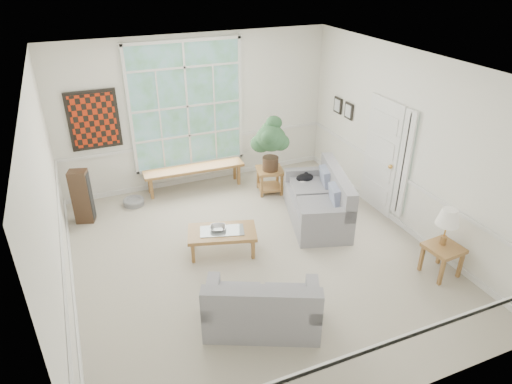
{
  "coord_description": "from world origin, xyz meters",
  "views": [
    {
      "loc": [
        -2.28,
        -5.5,
        4.34
      ],
      "look_at": [
        0.1,
        0.2,
        1.05
      ],
      "focal_mm": 32.0,
      "sensor_mm": 36.0,
      "label": 1
    }
  ],
  "objects_px": {
    "loveseat_right": "(317,197)",
    "end_table": "(270,180)",
    "side_table": "(441,260)",
    "loveseat_front": "(262,301)",
    "coffee_table": "(222,242)"
  },
  "relations": [
    {
      "from": "loveseat_right",
      "to": "side_table",
      "type": "bearing_deg",
      "value": -48.59
    },
    {
      "from": "end_table",
      "to": "side_table",
      "type": "height_order",
      "value": "end_table"
    },
    {
      "from": "coffee_table",
      "to": "side_table",
      "type": "xyz_separation_m",
      "value": [
        2.84,
        -1.79,
        0.05
      ]
    },
    {
      "from": "coffee_table",
      "to": "end_table",
      "type": "xyz_separation_m",
      "value": [
        1.56,
        1.62,
        0.05
      ]
    },
    {
      "from": "loveseat_right",
      "to": "end_table",
      "type": "height_order",
      "value": "loveseat_right"
    },
    {
      "from": "loveseat_right",
      "to": "coffee_table",
      "type": "relative_size",
      "value": 1.62
    },
    {
      "from": "loveseat_right",
      "to": "coffee_table",
      "type": "bearing_deg",
      "value": -154.26
    },
    {
      "from": "coffee_table",
      "to": "side_table",
      "type": "distance_m",
      "value": 3.35
    },
    {
      "from": "loveseat_right",
      "to": "side_table",
      "type": "xyz_separation_m",
      "value": [
        0.95,
        -2.08,
        -0.22
      ]
    },
    {
      "from": "loveseat_right",
      "to": "loveseat_front",
      "type": "xyz_separation_m",
      "value": [
        -1.94,
        -2.03,
        -0.08
      ]
    },
    {
      "from": "loveseat_right",
      "to": "loveseat_front",
      "type": "height_order",
      "value": "loveseat_right"
    },
    {
      "from": "loveseat_right",
      "to": "loveseat_front",
      "type": "distance_m",
      "value": 2.81
    },
    {
      "from": "loveseat_front",
      "to": "end_table",
      "type": "distance_m",
      "value": 3.72
    },
    {
      "from": "coffee_table",
      "to": "end_table",
      "type": "bearing_deg",
      "value": 62.47
    },
    {
      "from": "loveseat_front",
      "to": "coffee_table",
      "type": "bearing_deg",
      "value": 112.91
    }
  ]
}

